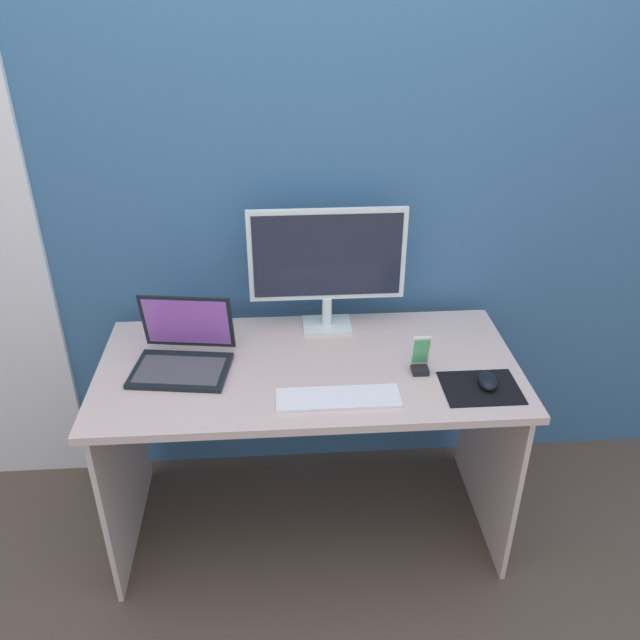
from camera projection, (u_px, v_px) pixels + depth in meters
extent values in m
plane|color=brown|center=(310.00, 521.00, 2.61)|extent=(8.00, 8.00, 0.00)
cube|color=#39668D|center=(301.00, 185.00, 2.36)|extent=(6.00, 0.04, 2.50)
cube|color=beige|center=(308.00, 368.00, 2.25)|extent=(1.44, 0.69, 0.03)
cube|color=beige|center=(124.00, 460.00, 2.39)|extent=(0.02, 0.65, 0.72)
cube|color=beige|center=(488.00, 443.00, 2.47)|extent=(0.02, 0.65, 0.72)
cube|color=white|center=(327.00, 325.00, 2.47)|extent=(0.18, 0.14, 0.01)
cylinder|color=white|center=(327.00, 311.00, 2.44)|extent=(0.04, 0.04, 0.11)
cube|color=white|center=(327.00, 255.00, 2.32)|extent=(0.57, 0.02, 0.35)
cube|color=#1E2333|center=(327.00, 256.00, 2.32)|extent=(0.53, 0.00, 0.31)
cube|color=black|center=(181.00, 370.00, 2.19)|extent=(0.35, 0.27, 0.02)
cube|color=#47474C|center=(180.00, 370.00, 2.18)|extent=(0.30, 0.21, 0.00)
cube|color=black|center=(187.00, 322.00, 2.25)|extent=(0.32, 0.09, 0.21)
cube|color=#A559BF|center=(187.00, 322.00, 2.25)|extent=(0.29, 0.08, 0.19)
sphere|color=silver|center=(192.00, 315.00, 2.41)|extent=(0.14, 0.14, 0.14)
cube|color=white|center=(338.00, 398.00, 2.06)|extent=(0.39, 0.12, 0.01)
cube|color=black|center=(481.00, 388.00, 2.12)|extent=(0.25, 0.20, 0.00)
ellipsoid|color=black|center=(488.00, 381.00, 2.12)|extent=(0.07, 0.11, 0.04)
cube|color=black|center=(420.00, 370.00, 2.19)|extent=(0.06, 0.05, 0.02)
cube|color=silver|center=(421.00, 351.00, 2.17)|extent=(0.06, 0.03, 0.12)
cube|color=#4CB266|center=(421.00, 351.00, 2.16)|extent=(0.05, 0.02, 0.10)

